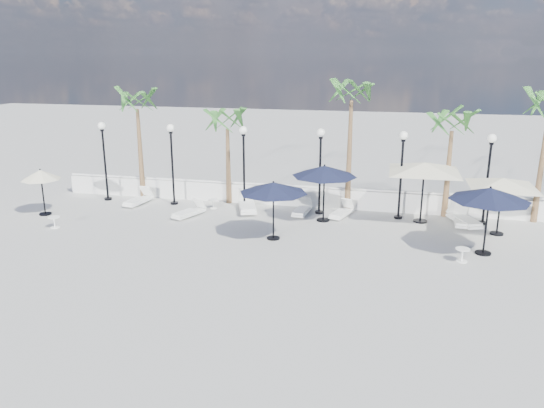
% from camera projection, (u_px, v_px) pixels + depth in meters
% --- Properties ---
extents(ground, '(100.00, 100.00, 0.00)m').
position_uv_depth(ground, '(293.00, 268.00, 17.92)').
color(ground, '#A3A29E').
rests_on(ground, ground).
extents(balustrade, '(26.00, 0.30, 1.01)m').
position_uv_depth(balustrade, '(322.00, 198.00, 24.83)').
color(balustrade, silver).
rests_on(balustrade, ground).
extents(lamppost_0, '(0.36, 0.36, 3.84)m').
position_uv_depth(lamppost_0, '(104.00, 150.00, 25.53)').
color(lamppost_0, black).
rests_on(lamppost_0, ground).
extents(lamppost_1, '(0.36, 0.36, 3.84)m').
position_uv_depth(lamppost_1, '(172.00, 153.00, 24.79)').
color(lamppost_1, black).
rests_on(lamppost_1, ground).
extents(lamppost_2, '(0.36, 0.36, 3.84)m').
position_uv_depth(lamppost_2, '(244.00, 156.00, 24.06)').
color(lamppost_2, black).
rests_on(lamppost_2, ground).
extents(lamppost_3, '(0.36, 0.36, 3.84)m').
position_uv_depth(lamppost_3, '(320.00, 159.00, 23.33)').
color(lamppost_3, black).
rests_on(lamppost_3, ground).
extents(lamppost_4, '(0.36, 0.36, 3.84)m').
position_uv_depth(lamppost_4, '(402.00, 163.00, 22.59)').
color(lamppost_4, black).
rests_on(lamppost_4, ground).
extents(lamppost_5, '(0.36, 0.36, 3.84)m').
position_uv_depth(lamppost_5, '(489.00, 166.00, 21.86)').
color(lamppost_5, black).
rests_on(lamppost_5, ground).
extents(palm_0, '(2.60, 2.60, 5.50)m').
position_uv_depth(palm_0, '(137.00, 106.00, 25.40)').
color(palm_0, brown).
rests_on(palm_0, ground).
extents(palm_1, '(2.60, 2.60, 4.70)m').
position_uv_depth(palm_1, '(227.00, 125.00, 24.67)').
color(palm_1, brown).
rests_on(palm_1, ground).
extents(palm_2, '(2.60, 2.60, 6.10)m').
position_uv_depth(palm_2, '(352.00, 98.00, 23.10)').
color(palm_2, brown).
rests_on(palm_2, ground).
extents(palm_3, '(2.60, 2.60, 4.90)m').
position_uv_depth(palm_3, '(452.00, 127.00, 22.52)').
color(palm_3, brown).
rests_on(palm_3, ground).
extents(lounger_0, '(1.16, 1.80, 0.64)m').
position_uv_depth(lounger_0, '(189.00, 212.00, 23.50)').
color(lounger_0, white).
rests_on(lounger_0, ground).
extents(lounger_1, '(1.37, 2.28, 0.81)m').
position_uv_depth(lounger_1, '(247.00, 205.00, 24.37)').
color(lounger_1, white).
rests_on(lounger_1, ground).
extents(lounger_2, '(0.84, 1.85, 0.67)m').
position_uv_depth(lounger_2, '(138.00, 200.00, 25.39)').
color(lounger_2, white).
rests_on(lounger_2, ground).
extents(lounger_3, '(1.02, 1.75, 0.63)m').
position_uv_depth(lounger_3, '(342.00, 212.00, 23.47)').
color(lounger_3, white).
rests_on(lounger_3, ground).
extents(lounger_4, '(0.70, 1.73, 0.63)m').
position_uv_depth(lounger_4, '(302.00, 210.00, 23.85)').
color(lounger_4, white).
rests_on(lounger_4, ground).
extents(lounger_5, '(1.35, 2.09, 0.75)m').
position_uv_depth(lounger_5, '(464.00, 219.00, 22.39)').
color(lounger_5, white).
rests_on(lounger_5, ground).
extents(lounger_6, '(0.66, 1.82, 0.67)m').
position_uv_depth(lounger_6, '(461.00, 219.00, 22.41)').
color(lounger_6, white).
rests_on(lounger_6, ground).
extents(side_table_0, '(0.48, 0.48, 0.47)m').
position_uv_depth(side_table_0, '(54.00, 221.00, 21.97)').
color(side_table_0, white).
rests_on(side_table_0, ground).
extents(side_table_1, '(0.44, 0.44, 0.43)m').
position_uv_depth(side_table_1, '(213.00, 203.00, 24.70)').
color(side_table_1, white).
rests_on(side_table_1, ground).
extents(side_table_2, '(0.50, 0.50, 0.48)m').
position_uv_depth(side_table_2, '(462.00, 254.00, 18.41)').
color(side_table_2, white).
rests_on(side_table_2, ground).
extents(parasol_navy_left, '(2.64, 2.64, 2.33)m').
position_uv_depth(parasol_navy_left, '(273.00, 188.00, 20.18)').
color(parasol_navy_left, black).
rests_on(parasol_navy_left, ground).
extents(parasol_navy_mid, '(2.78, 2.78, 2.49)m').
position_uv_depth(parasol_navy_mid, '(324.00, 171.00, 22.36)').
color(parasol_navy_mid, black).
rests_on(parasol_navy_mid, ground).
extents(parasol_navy_right, '(2.82, 2.82, 2.53)m').
position_uv_depth(parasol_navy_right, '(490.00, 195.00, 18.59)').
color(parasol_navy_right, black).
rests_on(parasol_navy_right, ground).
extents(parasol_cream_sq_a, '(5.69, 5.69, 2.80)m').
position_uv_depth(parasol_cream_sq_a, '(425.00, 163.00, 22.09)').
color(parasol_cream_sq_a, black).
rests_on(parasol_cream_sq_a, ground).
extents(parasol_cream_sq_b, '(4.98, 4.98, 2.49)m').
position_uv_depth(parasol_cream_sq_b, '(503.00, 178.00, 20.62)').
color(parasol_cream_sq_b, black).
rests_on(parasol_cream_sq_b, ground).
extents(parasol_cream_small, '(1.72, 1.72, 2.11)m').
position_uv_depth(parasol_cream_small, '(41.00, 175.00, 23.34)').
color(parasol_cream_small, black).
rests_on(parasol_cream_small, ground).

